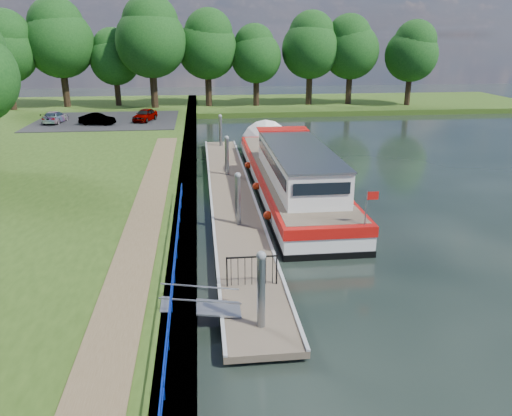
{
  "coord_description": "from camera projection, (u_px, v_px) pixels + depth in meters",
  "views": [
    {
      "loc": [
        -1.68,
        -13.9,
        9.0
      ],
      "look_at": [
        0.79,
        7.81,
        1.4
      ],
      "focal_mm": 35.0,
      "sensor_mm": 36.0,
      "label": 1
    }
  ],
  "objects": [
    {
      "name": "far_bank",
      "position": [
        302.0,
        104.0,
        66.16
      ],
      "size": [
        60.0,
        18.0,
        0.6
      ],
      "primitive_type": "cube",
      "color": "#294413",
      "rests_on": "ground"
    },
    {
      "name": "gate_panel",
      "position": [
        252.0,
        266.0,
        17.87
      ],
      "size": [
        1.85,
        0.05,
        1.15
      ],
      "color": "black",
      "rests_on": "ground"
    },
    {
      "name": "barge",
      "position": [
        288.0,
        172.0,
        30.48
      ],
      "size": [
        4.36,
        21.15,
        4.78
      ],
      "color": "black",
      "rests_on": "ground"
    },
    {
      "name": "carpark",
      "position": [
        107.0,
        121.0,
        50.41
      ],
      "size": [
        14.0,
        12.0,
        0.06
      ],
      "primitive_type": "cube",
      "color": "black",
      "rests_on": "riverbank"
    },
    {
      "name": "car_c",
      "position": [
        55.0,
        117.0,
        48.8
      ],
      "size": [
        1.94,
        4.02,
        1.13
      ],
      "primitive_type": "imported",
      "rotation": [
        0.0,
        0.0,
        3.05
      ],
      "color": "#999999",
      "rests_on": "carpark"
    },
    {
      "name": "mooring_piles",
      "position": [
        232.0,
        180.0,
        27.96
      ],
      "size": [
        0.3,
        27.3,
        3.55
      ],
      "color": "gray",
      "rests_on": "ground"
    },
    {
      "name": "car_b",
      "position": [
        97.0,
        119.0,
        47.65
      ],
      "size": [
        3.48,
        1.78,
        1.09
      ],
      "primitive_type": "imported",
      "rotation": [
        0.0,
        0.0,
        1.37
      ],
      "color": "#999999",
      "rests_on": "carpark"
    },
    {
      "name": "bank_edge",
      "position": [
        187.0,
        187.0,
        29.86
      ],
      "size": [
        1.1,
        90.0,
        0.78
      ],
      "primitive_type": "cube",
      "color": "#473D2D",
      "rests_on": "ground"
    },
    {
      "name": "blue_fence",
      "position": [
        175.0,
        257.0,
        18.27
      ],
      "size": [
        0.04,
        18.04,
        0.72
      ],
      "color": "#0C2DBF",
      "rests_on": "riverbank"
    },
    {
      "name": "horizon_trees",
      "position": [
        197.0,
        44.0,
        59.08
      ],
      "size": [
        54.38,
        10.03,
        12.87
      ],
      "color": "#332316",
      "rests_on": "ground"
    },
    {
      "name": "car_a",
      "position": [
        145.0,
        115.0,
        49.72
      ],
      "size": [
        2.49,
        3.88,
        1.23
      ],
      "primitive_type": "imported",
      "rotation": [
        0.0,
        0.0,
        -0.31
      ],
      "color": "#999999",
      "rests_on": "carpark"
    },
    {
      "name": "ground",
      "position": [
        259.0,
        328.0,
        16.18
      ],
      "size": [
        160.0,
        160.0,
        0.0
      ],
      "primitive_type": "plane",
      "color": "black",
      "rests_on": "ground"
    },
    {
      "name": "gangway",
      "position": [
        201.0,
        306.0,
        16.25
      ],
      "size": [
        2.58,
        1.0,
        0.92
      ],
      "color": "#A5A8AD",
      "rests_on": "ground"
    },
    {
      "name": "pontoon",
      "position": [
        232.0,
        199.0,
        28.32
      ],
      "size": [
        2.5,
        30.0,
        0.56
      ],
      "color": "brown",
      "rests_on": "ground"
    },
    {
      "name": "footpath",
      "position": [
        144.0,
        223.0,
        22.96
      ],
      "size": [
        1.6,
        40.0,
        0.05
      ],
      "primitive_type": "cube",
      "color": "brown",
      "rests_on": "riverbank"
    }
  ]
}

